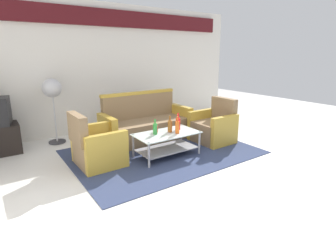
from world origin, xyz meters
TOP-DOWN VIEW (x-y plane):
  - ground_plane at (0.00, 0.00)m, footprint 14.00×14.00m
  - wall_back at (0.00, 3.05)m, footprint 6.52×0.19m
  - rug at (-0.12, 0.98)m, footprint 3.14×2.28m
  - couch at (-0.03, 1.72)m, footprint 1.80×0.75m
  - armchair_left at (-1.28, 1.11)m, footprint 0.71×0.77m
  - armchair_right at (1.04, 0.89)m, footprint 0.71×0.77m
  - coffee_table at (-0.16, 0.78)m, footprint 1.10×0.60m
  - bottle_brown at (-0.09, 0.80)m, footprint 0.08×0.08m
  - bottle_red at (0.12, 0.85)m, footprint 0.08×0.08m
  - bottle_orange at (-0.03, 0.67)m, footprint 0.07×0.07m
  - bottle_green at (-0.36, 0.84)m, footprint 0.07×0.07m
  - cup at (-0.29, 0.94)m, footprint 0.08×0.08m
  - pedestal_fan at (-1.56, 2.60)m, footprint 0.36×0.36m

SIDE VIEW (x-z plane):
  - ground_plane at x=0.00m, z-range 0.00..0.00m
  - rug at x=-0.12m, z-range 0.00..0.01m
  - coffee_table at x=-0.16m, z-range 0.07..0.47m
  - armchair_left at x=-1.28m, z-range -0.14..0.71m
  - armchair_right at x=1.04m, z-range -0.14..0.71m
  - couch at x=-0.03m, z-range -0.16..0.80m
  - cup at x=-0.29m, z-range 0.41..0.51m
  - bottle_green at x=-0.36m, z-range 0.38..0.64m
  - bottle_brown at x=-0.09m, z-range 0.38..0.66m
  - bottle_orange at x=-0.03m, z-range 0.37..0.67m
  - bottle_red at x=0.12m, z-range 0.37..0.67m
  - pedestal_fan at x=-1.56m, z-range 0.38..1.65m
  - wall_back at x=0.00m, z-range 0.08..2.88m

